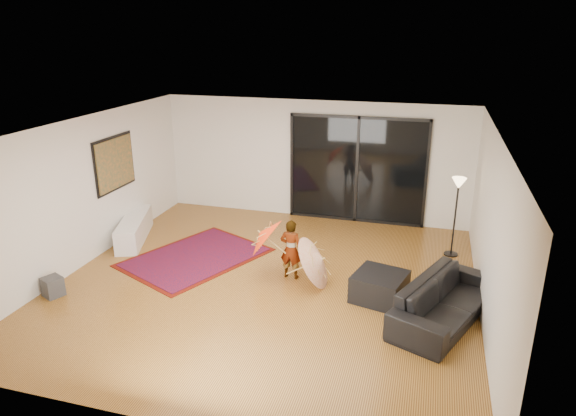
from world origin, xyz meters
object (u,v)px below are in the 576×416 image
at_px(child, 291,249).
at_px(ottoman, 380,286).
at_px(sofa, 445,301).
at_px(media_console, 134,229).

bearing_deg(child, ottoman, 171.47).
bearing_deg(ottoman, child, 167.58).
height_order(sofa, ottoman, sofa).
height_order(media_console, ottoman, media_console).
relative_size(sofa, child, 2.05).
bearing_deg(media_console, ottoman, -31.89).
bearing_deg(child, sofa, 168.46).
distance_m(sofa, ottoman, 1.08).
xyz_separation_m(media_console, sofa, (6.20, -1.48, 0.08)).
distance_m(sofa, child, 2.71).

